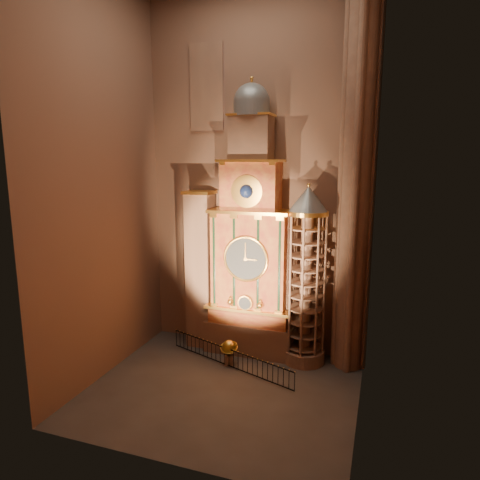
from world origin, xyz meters
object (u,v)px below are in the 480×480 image
(stair_turret, at_px, (306,278))
(iron_railing, at_px, (229,358))
(portrait_tower, at_px, (201,269))
(celestial_globe, at_px, (229,350))
(astronomical_clock, at_px, (251,250))

(stair_turret, height_order, iron_railing, stair_turret)
(portrait_tower, relative_size, iron_railing, 1.20)
(celestial_globe, bearing_deg, portrait_tower, 141.41)
(stair_turret, relative_size, iron_railing, 1.27)
(astronomical_clock, xyz_separation_m, portrait_tower, (-3.40, 0.02, -1.53))
(celestial_globe, bearing_deg, astronomical_clock, 73.46)
(astronomical_clock, xyz_separation_m, celestial_globe, (-0.65, -2.18, -5.75))
(stair_turret, xyz_separation_m, iron_railing, (-4.04, -2.22, -4.67))
(stair_turret, xyz_separation_m, celestial_globe, (-4.15, -1.92, -4.34))
(celestial_globe, distance_m, iron_railing, 0.46)
(astronomical_clock, bearing_deg, celestial_globe, -106.54)
(stair_turret, bearing_deg, astronomical_clock, 175.70)
(portrait_tower, distance_m, iron_railing, 5.93)
(iron_railing, bearing_deg, astronomical_clock, 77.69)
(stair_turret, distance_m, iron_railing, 6.56)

